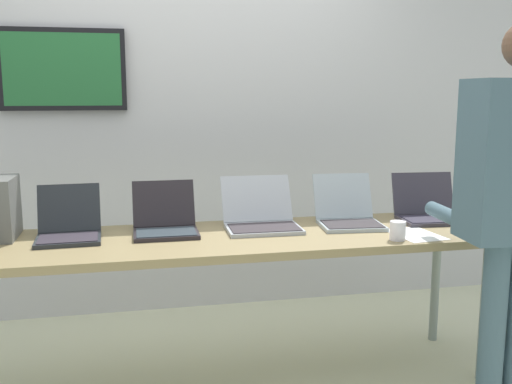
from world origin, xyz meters
The scene contains 9 objects.
back_wall centered at (-0.02, 1.13, 1.26)m, with size 8.00×0.11×2.51m.
workbench centered at (0.00, 0.00, 0.72)m, with size 2.85×0.70×0.78m.
laptop_station_0 centered at (-0.74, 0.11, 0.83)m, with size 0.31×0.34×0.25m.
laptop_station_1 centered at (-0.27, 0.13, 0.83)m, with size 0.32×0.34×0.25m.
laptop_station_2 centered at (0.23, 0.14, 0.83)m, with size 0.39×0.41×0.25m.
laptop_station_3 centered at (0.71, 0.12, 0.83)m, with size 0.35×0.40×0.26m.
laptop_station_4 centered at (1.19, 0.13, 0.83)m, with size 0.38×0.34×0.25m.
coffee_mug centered at (0.82, -0.25, 0.82)m, with size 0.08×0.08×0.09m.
paper_sheet centered at (0.96, -0.17, 0.78)m, with size 0.24×0.32×0.00m.
Camera 1 is at (-0.41, -2.78, 1.48)m, focal length 40.80 mm.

